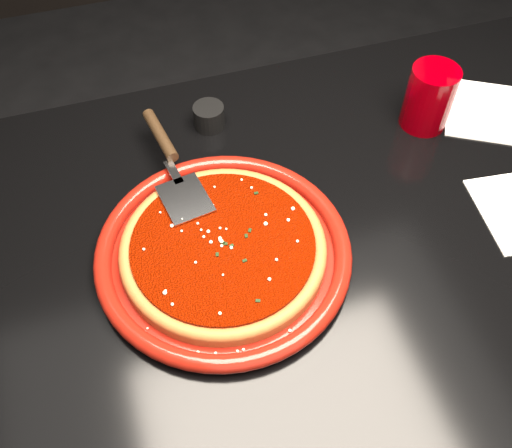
{
  "coord_description": "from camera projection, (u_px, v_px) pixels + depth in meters",
  "views": [
    {
      "loc": [
        -0.28,
        -0.48,
        1.46
      ],
      "look_at": [
        -0.12,
        0.02,
        0.77
      ],
      "focal_mm": 40.0,
      "sensor_mm": 36.0,
      "label": 1
    }
  ],
  "objects": [
    {
      "name": "floor",
      "position": [
        301.0,
        396.0,
        1.5
      ],
      "size": [
        4.0,
        4.0,
        0.01
      ],
      "primitive_type": "cube",
      "color": "black",
      "rests_on": "ground"
    },
    {
      "name": "table",
      "position": [
        313.0,
        330.0,
        1.19
      ],
      "size": [
        1.2,
        0.8,
        0.75
      ],
      "primitive_type": "cube",
      "color": "black",
      "rests_on": "floor"
    },
    {
      "name": "plate",
      "position": [
        223.0,
        252.0,
        0.84
      ],
      "size": [
        0.5,
        0.5,
        0.03
      ],
      "primitive_type": "cylinder",
      "rotation": [
        0.0,
        0.0,
        0.43
      ],
      "color": "maroon",
      "rests_on": "table"
    },
    {
      "name": "pizza_crust",
      "position": [
        223.0,
        250.0,
        0.84
      ],
      "size": [
        0.4,
        0.4,
        0.02
      ],
      "primitive_type": "cylinder",
      "rotation": [
        0.0,
        0.0,
        0.43
      ],
      "color": "brown",
      "rests_on": "plate"
    },
    {
      "name": "pizza_crust_rim",
      "position": [
        223.0,
        247.0,
        0.83
      ],
      "size": [
        0.4,
        0.4,
        0.02
      ],
      "primitive_type": "torus",
      "rotation": [
        0.0,
        0.0,
        0.43
      ],
      "color": "brown",
      "rests_on": "plate"
    },
    {
      "name": "pizza_sauce",
      "position": [
        223.0,
        245.0,
        0.83
      ],
      "size": [
        0.36,
        0.36,
        0.01
      ],
      "primitive_type": "cylinder",
      "rotation": [
        0.0,
        0.0,
        0.43
      ],
      "color": "#730F00",
      "rests_on": "plate"
    },
    {
      "name": "parmesan_dusting",
      "position": [
        223.0,
        242.0,
        0.82
      ],
      "size": [
        0.26,
        0.26,
        0.01
      ],
      "primitive_type": null,
      "color": "beige",
      "rests_on": "plate"
    },
    {
      "name": "basil_flecks",
      "position": [
        223.0,
        242.0,
        0.82
      ],
      "size": [
        0.24,
        0.24,
        0.0
      ],
      "primitive_type": null,
      "color": "black",
      "rests_on": "plate"
    },
    {
      "name": "pizza_server",
      "position": [
        173.0,
        163.0,
        0.91
      ],
      "size": [
        0.13,
        0.3,
        0.02
      ],
      "primitive_type": null,
      "rotation": [
        0.0,
        0.0,
        0.16
      ],
      "color": "silver",
      "rests_on": "plate"
    },
    {
      "name": "cup",
      "position": [
        429.0,
        98.0,
        0.98
      ],
      "size": [
        0.1,
        0.1,
        0.11
      ],
      "primitive_type": "cylinder",
      "rotation": [
        0.0,
        0.0,
        0.29
      ],
      "color": "#7F0006",
      "rests_on": "table"
    },
    {
      "name": "napkin_b",
      "position": [
        487.0,
        111.0,
        1.04
      ],
      "size": [
        0.21,
        0.21,
        0.0
      ],
      "primitive_type": "cube",
      "rotation": [
        0.0,
        0.0,
        -0.52
      ],
      "color": "white",
      "rests_on": "table"
    },
    {
      "name": "ramekin",
      "position": [
        209.0,
        116.0,
        1.01
      ],
      "size": [
        0.07,
        0.07,
        0.04
      ],
      "primitive_type": "cylinder",
      "rotation": [
        0.0,
        0.0,
        -0.38
      ],
      "color": "black",
      "rests_on": "table"
    }
  ]
}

